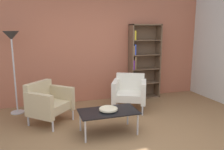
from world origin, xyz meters
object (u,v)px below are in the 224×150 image
coffee_table_low (108,113)px  bookshelf_tall (142,62)px  decorative_bowl (108,109)px  armchair_spare_guest (48,102)px  armchair_near_window (130,91)px  floor_lamp_torchiere (12,45)px

coffee_table_low → bookshelf_tall: bearing=50.5°
decorative_bowl → armchair_spare_guest: armchair_spare_guest is taller
coffee_table_low → decorative_bowl: 0.07m
armchair_spare_guest → armchair_near_window: 1.79m
armchair_spare_guest → armchair_near_window: (1.77, 0.22, 0.00)m
coffee_table_low → armchair_near_window: bearing=51.6°
decorative_bowl → armchair_spare_guest: 1.26m
decorative_bowl → armchair_spare_guest: bearing=140.4°
coffee_table_low → armchair_near_window: (0.81, 1.02, 0.05)m
coffee_table_low → floor_lamp_torchiere: size_ratio=0.57×
decorative_bowl → armchair_near_window: 1.30m
armchair_spare_guest → floor_lamp_torchiere: (-0.62, 0.73, 1.03)m
armchair_spare_guest → floor_lamp_torchiere: 1.41m
bookshelf_tall → armchair_near_window: size_ratio=2.06×
decorative_bowl → armchair_near_window: bearing=51.6°
coffee_table_low → decorative_bowl: size_ratio=3.12×
decorative_bowl → floor_lamp_torchiere: size_ratio=0.18×
bookshelf_tall → armchair_spare_guest: bearing=-158.2°
bookshelf_tall → coffee_table_low: size_ratio=1.90×
bookshelf_tall → floor_lamp_torchiere: bearing=-175.5°
bookshelf_tall → floor_lamp_torchiere: 3.10m
coffee_table_low → armchair_near_window: 1.30m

